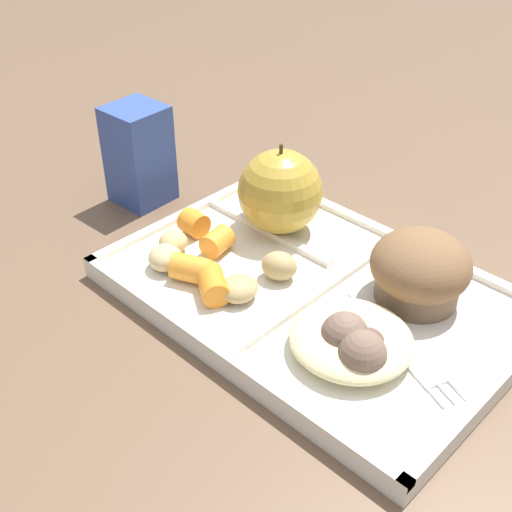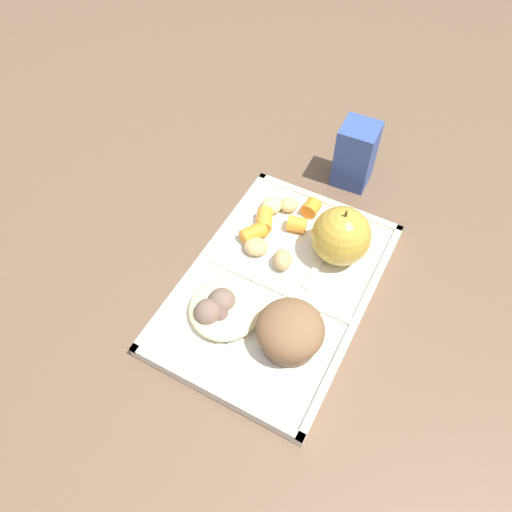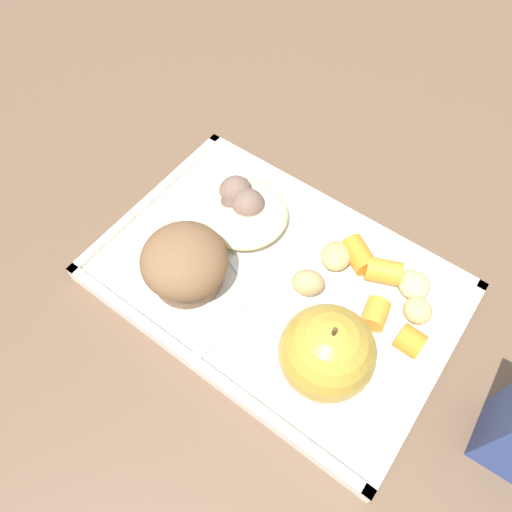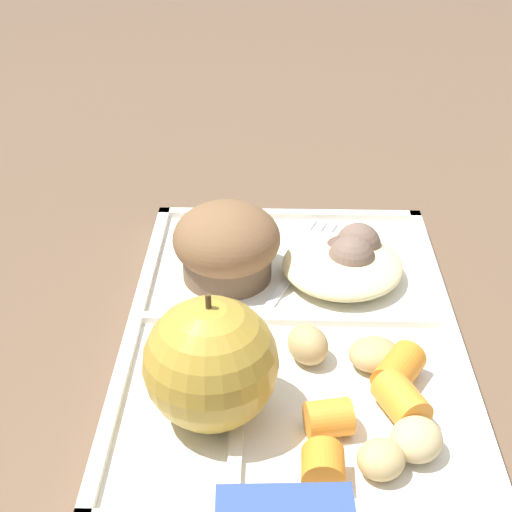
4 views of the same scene
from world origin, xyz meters
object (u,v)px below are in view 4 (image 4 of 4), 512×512
Objects in this scene: lunch_tray at (291,339)px; plastic_fork at (304,252)px; green_apple at (211,364)px; bran_muffin at (227,245)px.

lunch_tray is 2.61× the size of plastic_fork.
green_apple is 1.08× the size of bran_muffin.
bran_muffin reaches higher than lunch_tray.
green_apple reaches higher than lunch_tray.
bran_muffin is 0.63× the size of plastic_fork.
plastic_fork is (0.20, -0.07, -0.04)m from green_apple.
lunch_tray is 0.11m from green_apple.
bran_muffin is (0.16, -0.00, -0.01)m from green_apple.
green_apple is 0.16m from bran_muffin.
plastic_fork is at bearing -60.12° from bran_muffin.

